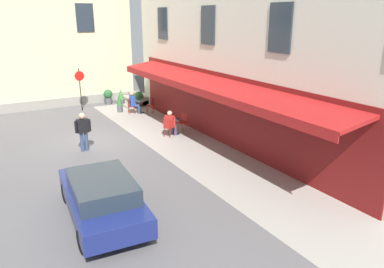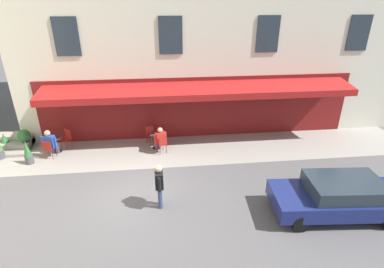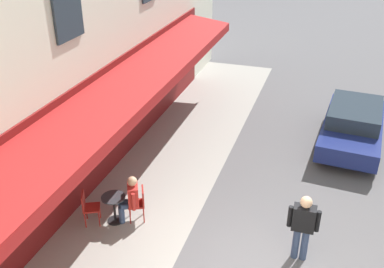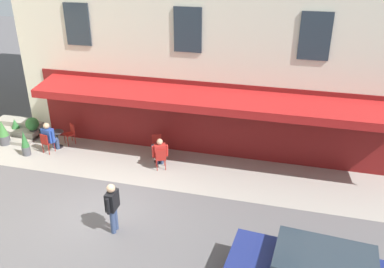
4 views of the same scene
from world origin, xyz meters
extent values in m
cube|color=gray|center=(-3.25, -3.40, 0.00)|extent=(20.50, 3.20, 0.01)
cube|color=maroon|center=(-3.00, -4.97, 1.60)|extent=(16.00, 0.06, 3.20)
cube|color=maroon|center=(-3.00, -4.15, 2.85)|extent=(15.00, 1.70, 0.36)
cube|color=maroon|center=(-3.00, -3.32, 2.62)|extent=(15.00, 0.04, 0.28)
cube|color=#232D38|center=(-1.67, -4.96, 5.20)|extent=(1.10, 0.06, 1.70)
cylinder|color=black|center=(-0.75, -3.74, 0.01)|extent=(0.40, 0.40, 0.03)
cylinder|color=black|center=(-0.75, -3.74, 0.36)|extent=(0.06, 0.06, 0.72)
cylinder|color=#2D2D33|center=(-0.75, -3.74, 0.73)|extent=(0.60, 0.60, 0.03)
cylinder|color=maroon|center=(-1.08, -3.48, 0.23)|extent=(0.03, 0.03, 0.45)
cylinder|color=maroon|center=(-0.77, -3.33, 0.23)|extent=(0.03, 0.03, 0.45)
cylinder|color=maroon|center=(-1.23, -3.18, 0.23)|extent=(0.03, 0.03, 0.45)
cylinder|color=maroon|center=(-0.92, -3.02, 0.23)|extent=(0.03, 0.03, 0.45)
cube|color=maroon|center=(-1.00, -3.25, 0.47)|extent=(0.54, 0.54, 0.04)
cube|color=maroon|center=(-1.08, -3.09, 0.70)|extent=(0.38, 0.21, 0.42)
cylinder|color=maroon|center=(-0.44, -4.01, 0.23)|extent=(0.03, 0.03, 0.45)
cylinder|color=maroon|center=(-0.74, -4.16, 0.23)|extent=(0.03, 0.03, 0.45)
cylinder|color=maroon|center=(-0.29, -4.32, 0.23)|extent=(0.03, 0.03, 0.45)
cylinder|color=maroon|center=(-0.60, -4.47, 0.23)|extent=(0.03, 0.03, 0.45)
cube|color=maroon|center=(-0.52, -4.24, 0.47)|extent=(0.53, 0.53, 0.04)
cube|color=maroon|center=(-0.44, -4.40, 0.70)|extent=(0.38, 0.21, 0.42)
cylinder|color=navy|center=(-0.91, -3.63, 0.23)|extent=(0.15, 0.15, 0.47)
cylinder|color=navy|center=(-0.98, -3.49, 0.49)|extent=(0.28, 0.36, 0.15)
cylinder|color=navy|center=(-0.75, -3.55, 0.23)|extent=(0.15, 0.15, 0.47)
cylinder|color=navy|center=(-0.82, -3.41, 0.49)|extent=(0.28, 0.36, 0.15)
cube|color=red|center=(-0.97, -3.30, 0.76)|extent=(0.52, 0.43, 0.55)
sphere|color=tan|center=(-0.97, -3.30, 1.16)|extent=(0.24, 0.24, 0.24)
cylinder|color=red|center=(-1.22, -3.43, 0.75)|extent=(0.10, 0.10, 0.48)
cylinder|color=red|center=(-0.73, -3.18, 0.75)|extent=(0.10, 0.10, 0.48)
cylinder|color=navy|center=(-0.88, 0.72, 0.42)|extent=(0.16, 0.16, 0.83)
cylinder|color=navy|center=(-0.89, 0.91, 0.42)|extent=(0.16, 0.16, 0.83)
cube|color=black|center=(-0.88, 0.81, 1.13)|extent=(0.29, 0.49, 0.59)
sphere|color=tan|center=(-0.88, 0.81, 1.56)|extent=(0.26, 0.26, 0.26)
cylinder|color=black|center=(-0.88, 0.52, 1.11)|extent=(0.10, 0.10, 0.52)
cylinder|color=black|center=(-0.89, 1.11, 1.11)|extent=(0.10, 0.10, 0.52)
cube|color=navy|center=(-6.81, 1.86, 0.57)|extent=(4.43, 2.13, 0.55)
cube|color=#232D38|center=(-7.01, 1.87, 1.09)|extent=(2.53, 1.78, 0.48)
cylinder|color=black|center=(-5.42, 0.95, 0.30)|extent=(0.60, 0.20, 0.60)
cylinder|color=black|center=(-5.30, 2.54, 0.30)|extent=(0.60, 0.20, 0.60)
cylinder|color=black|center=(-8.32, 1.17, 0.30)|extent=(0.60, 0.20, 0.60)
cylinder|color=black|center=(-8.19, 2.77, 0.30)|extent=(0.60, 0.20, 0.60)
camera|label=1|loc=(-16.36, 4.42, 5.60)|focal=34.71mm
camera|label=2|loc=(-1.05, 9.41, 6.76)|focal=27.64mm
camera|label=3|loc=(7.05, 0.87, 7.20)|focal=41.23mm
camera|label=4|loc=(-5.83, 9.94, 8.05)|focal=37.52mm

